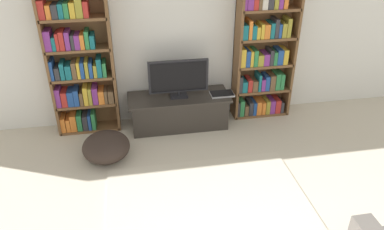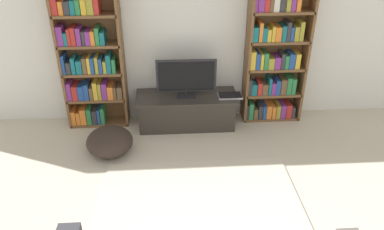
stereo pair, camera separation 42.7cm
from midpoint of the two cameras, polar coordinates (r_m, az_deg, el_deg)
wall_back at (r=5.27m, az=1.55°, el=12.66°), size 8.80×0.06×2.60m
bookshelf_left at (r=5.26m, az=-13.03°, el=7.98°), size 0.85×0.30×1.98m
bookshelf_right at (r=5.46m, az=14.67°, el=8.45°), size 0.85×0.30×1.98m
tv_stand at (r=5.38m, az=1.43°, el=0.69°), size 1.43×0.55×0.47m
television at (r=5.13m, az=1.52°, el=5.70°), size 0.82×0.16×0.54m
laptop at (r=5.29m, az=8.12°, el=2.88°), size 0.33×0.21×0.03m
area_rug at (r=3.98m, az=4.80°, el=-15.73°), size 2.17×1.99×0.02m
beanbag_ottoman at (r=4.86m, az=-10.00°, el=-4.08°), size 0.59×0.59×0.36m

